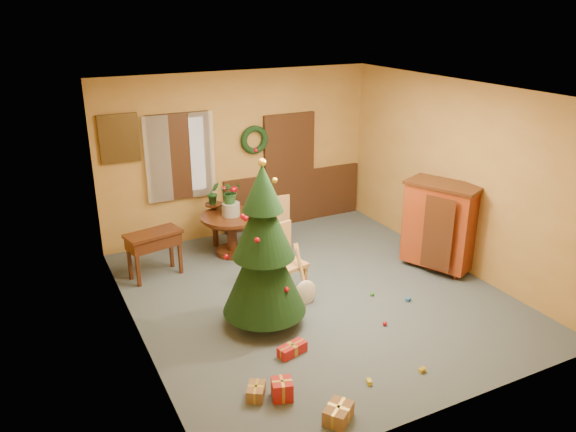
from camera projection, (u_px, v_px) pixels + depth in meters
room_envelope at (252, 172)px, 10.07m from camera, size 5.50×5.50×5.50m
dining_table at (232, 227)px, 9.26m from camera, size 1.01×1.01×0.69m
urn at (231, 209)px, 9.15m from camera, size 0.30×0.30×0.22m
centerpiece_plant at (230, 192)px, 9.04m from camera, size 0.35×0.30×0.38m
chair_near at (283, 257)px, 7.98m from camera, size 0.54×0.54×1.04m
chair_far at (274, 221)px, 9.36m from camera, size 0.46×0.46×1.01m
guitar at (305, 278)px, 7.72m from camera, size 0.50×0.61×0.79m
plant_stand at (215, 220)px, 9.57m from camera, size 0.30×0.30×0.78m
stand_plant at (213, 193)px, 9.40m from camera, size 0.22×0.19×0.38m
christmas_tree at (264, 249)px, 7.02m from camera, size 1.08×1.08×2.23m
writing_desk at (154, 243)px, 8.47m from camera, size 0.89×0.57×0.73m
sideboard at (440, 224)px, 8.67m from camera, size 0.98×1.24×1.41m
gift_a at (338, 413)px, 5.63m from camera, size 0.39×0.37×0.17m
gift_b at (282, 389)px, 5.95m from camera, size 0.27×0.27×0.22m
gift_c at (256, 391)px, 5.97m from camera, size 0.28×0.31×0.14m
gift_d at (292, 349)px, 6.71m from camera, size 0.39×0.24×0.13m
toy_a at (408, 299)px, 7.92m from camera, size 0.09×0.08×0.05m
toy_b at (372, 294)px, 8.06m from camera, size 0.06×0.06×0.06m
toy_c at (369, 382)px, 6.20m from camera, size 0.07×0.09×0.05m
toy_d at (385, 324)px, 7.32m from camera, size 0.06×0.06×0.06m
toy_e at (422, 370)px, 6.39m from camera, size 0.09×0.06×0.05m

